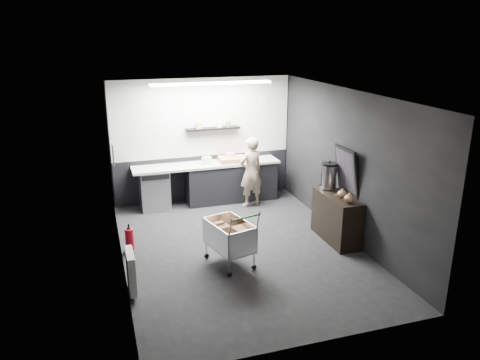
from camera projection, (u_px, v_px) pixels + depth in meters
name	position (u px, v px, depth m)	size (l,w,h in m)	color
floor	(240.00, 249.00, 8.21)	(5.50, 5.50, 0.00)	black
ceiling	(240.00, 94.00, 7.38)	(5.50, 5.50, 0.00)	silver
wall_back	(203.00, 140.00, 10.29)	(5.50, 5.50, 0.00)	black
wall_front	(314.00, 244.00, 5.30)	(5.50, 5.50, 0.00)	black
wall_left	(117.00, 187.00, 7.22)	(5.50, 5.50, 0.00)	black
wall_right	(347.00, 165.00, 8.36)	(5.50, 5.50, 0.00)	black
kitchen_wall_panel	(202.00, 118.00, 10.12)	(3.95, 0.02, 1.70)	beige
dado_panel	(204.00, 177.00, 10.53)	(3.95, 0.02, 1.00)	black
floating_shelf	(213.00, 129.00, 10.14)	(1.20, 0.22, 0.04)	black
wall_clock	(263.00, 101.00, 10.42)	(0.20, 0.20, 0.03)	silver
poster	(113.00, 154.00, 8.34)	(0.02, 0.30, 0.40)	silver
poster_red_band	(113.00, 150.00, 8.32)	(0.01, 0.22, 0.10)	red
radiator	(131.00, 271.00, 6.73)	(0.10, 0.50, 0.60)	silver
ceiling_strip	(212.00, 83.00, 9.07)	(2.40, 0.20, 0.04)	white
prep_counter	(213.00, 182.00, 10.30)	(3.20, 0.61, 0.90)	black
person	(251.00, 172.00, 10.01)	(0.56, 0.37, 1.53)	beige
shopping_cart	(229.00, 237.00, 7.54)	(0.75, 1.03, 0.99)	silver
sideboard	(337.00, 211.00, 8.42)	(0.49, 1.15, 1.72)	black
fire_extinguisher	(130.00, 239.00, 8.04)	(0.15, 0.15, 0.49)	red
cardboard_box	(232.00, 160.00, 10.22)	(0.57, 0.43, 0.11)	#A48257
pink_tub	(230.00, 157.00, 10.25)	(0.20, 0.20, 0.20)	beige
white_container	(207.00, 161.00, 10.05)	(0.18, 0.14, 0.16)	silver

